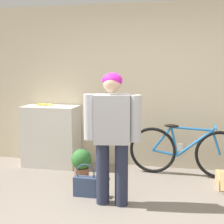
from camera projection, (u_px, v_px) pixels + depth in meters
wall_back at (147, 87)px, 4.96m from camera, size 8.00×0.07×2.60m
side_shelf at (51, 136)px, 5.11m from camera, size 0.88×0.48×0.98m
person at (112, 130)px, 3.57m from camera, size 0.67×0.32×1.55m
bicycle at (185, 151)px, 4.61m from camera, size 1.68×0.46×0.78m
banana at (45, 104)px, 5.11m from camera, size 0.32×0.09×0.04m
handbag at (86, 185)px, 3.91m from camera, size 0.30×0.11×0.42m
potted_plant at (81, 162)px, 4.52m from camera, size 0.30×0.30×0.43m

